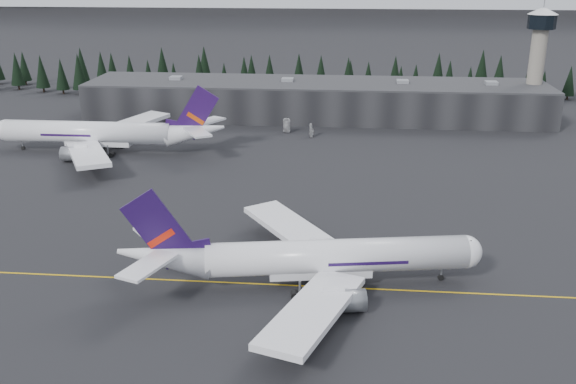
# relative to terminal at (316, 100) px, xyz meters

# --- Properties ---
(ground) EXTENTS (1400.00, 1400.00, 0.00)m
(ground) POSITION_rel_terminal_xyz_m (0.00, -125.00, -6.30)
(ground) COLOR black
(ground) RESTS_ON ground
(taxiline) EXTENTS (400.00, 0.40, 0.02)m
(taxiline) POSITION_rel_terminal_xyz_m (0.00, -127.00, -6.29)
(taxiline) COLOR gold
(taxiline) RESTS_ON ground
(terminal) EXTENTS (160.00, 30.00, 12.60)m
(terminal) POSITION_rel_terminal_xyz_m (0.00, 0.00, 0.00)
(terminal) COLOR black
(terminal) RESTS_ON ground
(control_tower) EXTENTS (10.00, 10.00, 37.70)m
(control_tower) POSITION_rel_terminal_xyz_m (75.00, 3.00, 17.11)
(control_tower) COLOR gray
(control_tower) RESTS_ON ground
(treeline) EXTENTS (360.00, 20.00, 15.00)m
(treeline) POSITION_rel_terminal_xyz_m (0.00, 37.00, 1.20)
(treeline) COLOR black
(treeline) RESTS_ON ground
(jet_main) EXTENTS (61.39, 56.22, 18.17)m
(jet_main) POSITION_rel_terminal_xyz_m (4.93, -126.67, -1.18)
(jet_main) COLOR white
(jet_main) RESTS_ON ground
(jet_parked) EXTENTS (67.97, 62.78, 19.99)m
(jet_parked) POSITION_rel_terminal_xyz_m (-57.22, -50.55, -0.66)
(jet_parked) COLOR white
(jet_parked) RESTS_ON ground
(gse_vehicle_a) EXTENTS (2.66, 5.06, 1.36)m
(gse_vehicle_a) POSITION_rel_terminal_xyz_m (-8.04, -23.28, -5.62)
(gse_vehicle_a) COLOR #B9B9BB
(gse_vehicle_a) RESTS_ON ground
(gse_vehicle_b) EXTENTS (4.70, 2.44, 1.53)m
(gse_vehicle_b) POSITION_rel_terminal_xyz_m (0.28, -28.14, -5.54)
(gse_vehicle_b) COLOR #B9B9BB
(gse_vehicle_b) RESTS_ON ground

